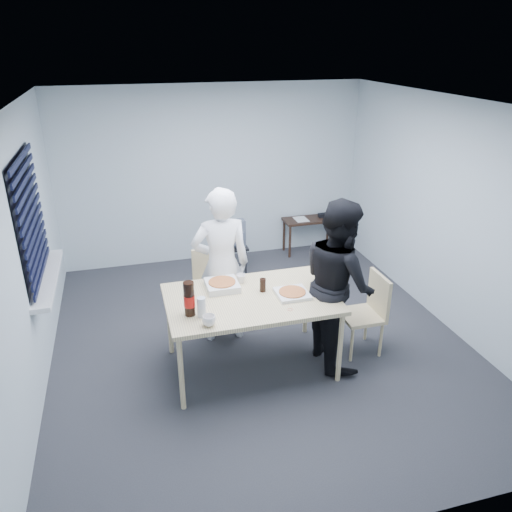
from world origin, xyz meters
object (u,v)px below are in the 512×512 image
object	(u,v)px
person_black	(338,283)
chair_right	(369,308)
person_white	(221,266)
mug_a	(209,320)
side_table	(310,223)
backpack	(235,234)
soda_bottle	(189,299)
stool	(236,253)
mug_b	(241,279)
dining_table	(251,302)
chair_far	(212,281)

from	to	relation	value
person_black	chair_right	bearing A→B (deg)	-84.23
person_white	mug_a	world-z (taller)	person_white
side_table	backpack	distance (m)	1.44
side_table	soda_bottle	size ratio (longest dim) A/B	2.50
person_white	stool	xyz separation A→B (m)	(0.52, 1.55, -0.55)
backpack	mug_b	size ratio (longest dim) A/B	3.83
dining_table	person_black	xyz separation A→B (m)	(0.90, -0.08, 0.13)
stool	soda_bottle	distance (m)	2.65
mug_a	soda_bottle	world-z (taller)	soda_bottle
side_table	soda_bottle	bearing A→B (deg)	-128.71
dining_table	mug_b	world-z (taller)	mug_b
chair_far	person_white	world-z (taller)	person_white
chair_right	mug_a	bearing A→B (deg)	-168.25
dining_table	backpack	xyz separation A→B (m)	(0.36, 2.18, -0.13)
dining_table	backpack	distance (m)	2.22
mug_b	stool	bearing A→B (deg)	78.63
person_white	chair_right	bearing A→B (deg)	154.95
chair_far	backpack	bearing A→B (deg)	63.68
chair_right	stool	distance (m)	2.43
chair_far	side_table	distance (m)	2.51
person_black	mug_a	xyz separation A→B (m)	(-1.39, -0.33, -0.02)
chair_right	soda_bottle	bearing A→B (deg)	-175.76
chair_right	side_table	distance (m)	2.77
side_table	person_white	bearing A→B (deg)	-131.83
backpack	mug_b	bearing A→B (deg)	-118.07
soda_bottle	stool	bearing A→B (deg)	67.45
chair_right	person_white	distance (m)	1.65
chair_right	side_table	xyz separation A→B (m)	(0.39, 2.74, -0.04)
chair_far	chair_right	world-z (taller)	same
dining_table	person_black	world-z (taller)	person_black
person_white	soda_bottle	xyz separation A→B (m)	(-0.47, -0.82, 0.09)
person_black	mug_b	distance (m)	1.00
stool	mug_a	distance (m)	2.79
chair_right	mug_a	world-z (taller)	mug_a
chair_far	chair_right	xyz separation A→B (m)	(1.50, -1.09, 0.00)
soda_bottle	side_table	bearing A→B (deg)	51.29
dining_table	side_table	world-z (taller)	dining_table
chair_far	mug_a	world-z (taller)	mug_a
chair_right	chair_far	bearing A→B (deg)	144.12
person_black	side_table	bearing A→B (deg)	-15.76
dining_table	mug_a	bearing A→B (deg)	-140.41
backpack	mug_b	world-z (taller)	mug_b
stool	side_table	bearing A→B (deg)	21.10
person_white	mug_a	size ratio (longest dim) A/B	14.39
person_black	backpack	xyz separation A→B (m)	(-0.54, 2.26, -0.25)
chair_far	chair_right	bearing A→B (deg)	-35.88
person_white	side_table	world-z (taller)	person_white
dining_table	chair_right	xyz separation A→B (m)	(1.30, -0.04, -0.24)
side_table	backpack	xyz separation A→B (m)	(-1.33, -0.52, 0.16)
mug_a	stool	bearing A→B (deg)	71.89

